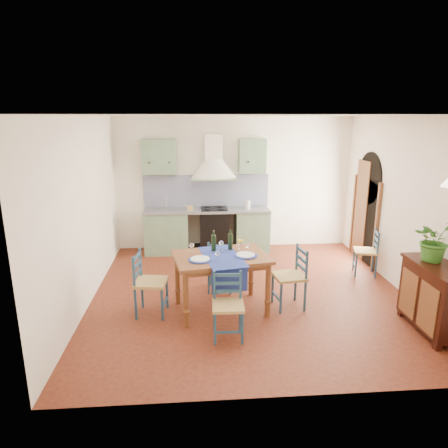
% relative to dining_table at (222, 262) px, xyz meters
% --- Properties ---
extents(floor, '(5.00, 5.00, 0.00)m').
position_rel_dining_table_xyz_m(floor, '(0.49, 0.53, -0.75)').
color(floor, '#48160F').
rests_on(floor, ground).
extents(back_wall, '(5.00, 0.96, 2.80)m').
position_rel_dining_table_xyz_m(back_wall, '(0.02, 2.82, 0.30)').
color(back_wall, white).
rests_on(back_wall, ground).
extents(right_wall, '(0.26, 5.00, 2.80)m').
position_rel_dining_table_xyz_m(right_wall, '(2.98, 0.81, 0.59)').
color(right_wall, white).
rests_on(right_wall, ground).
extents(left_wall, '(0.04, 5.00, 2.80)m').
position_rel_dining_table_xyz_m(left_wall, '(-2.01, 0.53, 0.65)').
color(left_wall, white).
rests_on(left_wall, ground).
extents(ceiling, '(5.00, 5.00, 0.01)m').
position_rel_dining_table_xyz_m(ceiling, '(0.49, 0.53, 2.05)').
color(ceiling, silver).
rests_on(ceiling, back_wall).
extents(dining_table, '(1.48, 1.15, 1.17)m').
position_rel_dining_table_xyz_m(dining_table, '(0.00, 0.00, 0.00)').
color(dining_table, brown).
rests_on(dining_table, ground).
extents(chair_near, '(0.41, 0.41, 0.86)m').
position_rel_dining_table_xyz_m(chair_near, '(0.03, -0.75, -0.31)').
color(chair_near, navy).
rests_on(chair_near, ground).
extents(chair_far, '(0.46, 0.46, 0.88)m').
position_rel_dining_table_xyz_m(chair_far, '(0.02, 0.68, -0.30)').
color(chair_far, navy).
rests_on(chair_far, ground).
extents(chair_left, '(0.49, 0.49, 0.94)m').
position_rel_dining_table_xyz_m(chair_left, '(-1.05, -0.05, -0.27)').
color(chair_left, navy).
rests_on(chair_left, ground).
extents(chair_right, '(0.49, 0.49, 0.93)m').
position_rel_dining_table_xyz_m(chair_right, '(1.04, 0.02, -0.27)').
color(chair_right, navy).
rests_on(chair_right, ground).
extents(chair_spare, '(0.48, 0.48, 0.84)m').
position_rel_dining_table_xyz_m(chair_spare, '(2.72, 1.18, -0.31)').
color(chair_spare, navy).
rests_on(chair_spare, ground).
extents(sideboard, '(0.50, 1.05, 0.94)m').
position_rel_dining_table_xyz_m(sideboard, '(2.75, -0.83, -0.24)').
color(sideboard, black).
rests_on(sideboard, ground).
extents(potted_plant, '(0.66, 0.62, 0.57)m').
position_rel_dining_table_xyz_m(potted_plant, '(2.76, -0.64, 0.47)').
color(potted_plant, '#2F6820').
rests_on(potted_plant, sideboard).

